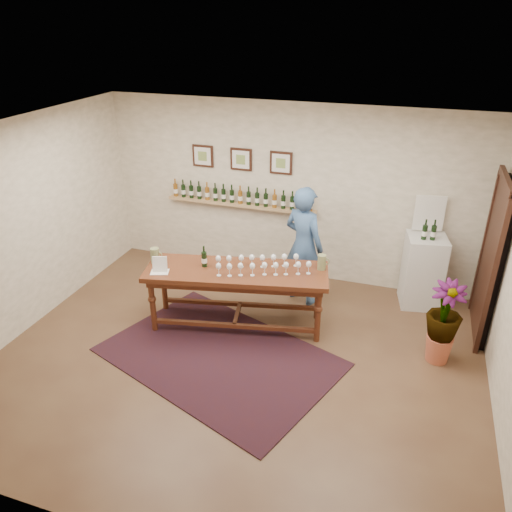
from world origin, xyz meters
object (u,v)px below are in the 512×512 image
(tasting_table, at_px, (237,278))
(display_pedestal, at_px, (422,271))
(person, at_px, (304,246))
(potted_plant, at_px, (443,323))

(tasting_table, distance_m, display_pedestal, 2.77)
(tasting_table, xyz_separation_m, person, (0.69, 0.95, 0.16))
(person, bearing_deg, potted_plant, 179.97)
(display_pedestal, bearing_deg, potted_plant, -78.40)
(tasting_table, height_order, potted_plant, potted_plant)
(potted_plant, xyz_separation_m, person, (-1.98, 0.92, 0.34))
(tasting_table, bearing_deg, person, 41.92)
(display_pedestal, distance_m, person, 1.79)
(tasting_table, height_order, display_pedestal, display_pedestal)
(display_pedestal, height_order, potted_plant, display_pedestal)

